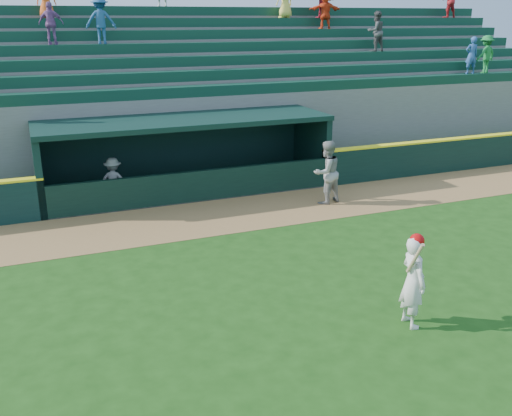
{
  "coord_description": "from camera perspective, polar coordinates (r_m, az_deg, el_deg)",
  "views": [
    {
      "loc": [
        -4.75,
        -10.13,
        5.54
      ],
      "look_at": [
        0.0,
        1.6,
        1.3
      ],
      "focal_mm": 40.0,
      "sensor_mm": 36.0,
      "label": 1
    }
  ],
  "objects": [
    {
      "name": "dugout",
      "position": [
        19.21,
        -7.23,
        5.8
      ],
      "size": [
        9.4,
        2.8,
        2.46
      ],
      "color": "slate",
      "rests_on": "ground"
    },
    {
      "name": "field_wall_right",
      "position": [
        24.32,
        23.08,
        5.32
      ],
      "size": [
        15.5,
        0.3,
        1.2
      ],
      "primitive_type": "cube",
      "color": "black",
      "rests_on": "ground"
    },
    {
      "name": "wall_stripe_right",
      "position": [
        24.2,
        23.27,
        6.77
      ],
      "size": [
        15.5,
        0.32,
        0.06
      ],
      "primitive_type": "cube",
      "color": "yellow",
      "rests_on": "field_wall_right"
    },
    {
      "name": "ground",
      "position": [
        12.49,
        2.78,
        -7.84
      ],
      "size": [
        120.0,
        120.0,
        0.0
      ],
      "primitive_type": "plane",
      "color": "#194110",
      "rests_on": "ground"
    },
    {
      "name": "warning_track",
      "position": [
        16.71,
        -4.25,
        -0.88
      ],
      "size": [
        40.0,
        3.0,
        0.01
      ],
      "primitive_type": "cube",
      "color": "olive",
      "rests_on": "ground"
    },
    {
      "name": "batter_at_plate",
      "position": [
        11.02,
        15.44,
        -6.96
      ],
      "size": [
        0.5,
        0.82,
        1.86
      ],
      "color": "silver",
      "rests_on": "ground"
    },
    {
      "name": "dugout_player_front",
      "position": [
        17.79,
        7.06,
        3.56
      ],
      "size": [
        1.11,
        0.96,
        1.98
      ],
      "primitive_type": "imported",
      "rotation": [
        0.0,
        0.0,
        3.39
      ],
      "color": "gray",
      "rests_on": "ground"
    },
    {
      "name": "stands",
      "position": [
        23.41,
        -10.22,
        10.54
      ],
      "size": [
        34.5,
        6.3,
        7.57
      ],
      "color": "slate",
      "rests_on": "ground"
    },
    {
      "name": "dugout_player_inside",
      "position": [
        18.28,
        -14.05,
        2.68
      ],
      "size": [
        1.05,
        0.79,
        1.44
      ],
      "primitive_type": "imported",
      "rotation": [
        0.0,
        0.0,
        2.83
      ],
      "color": "gray",
      "rests_on": "ground"
    }
  ]
}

